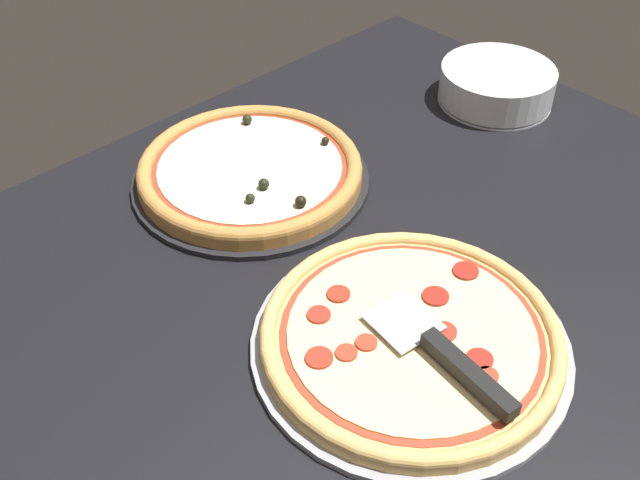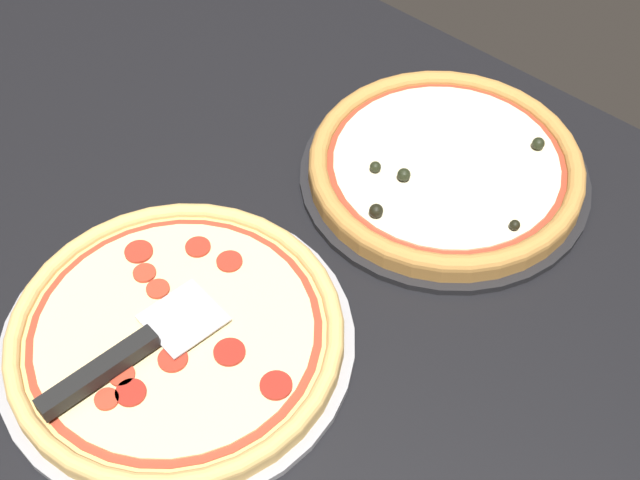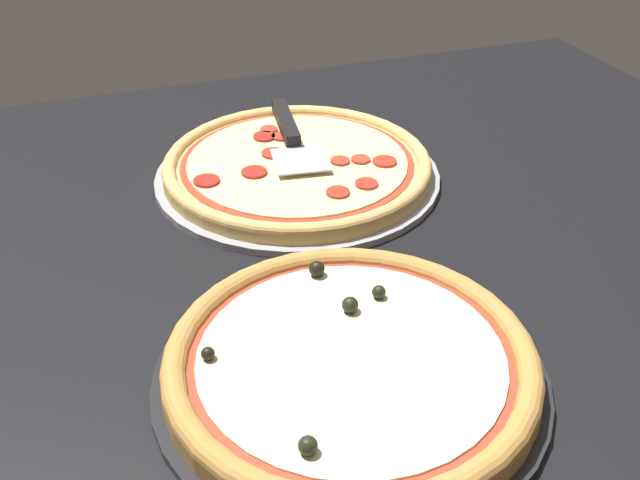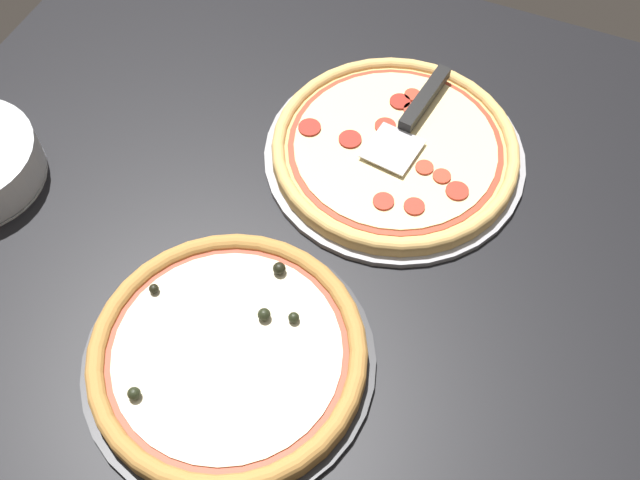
% 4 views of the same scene
% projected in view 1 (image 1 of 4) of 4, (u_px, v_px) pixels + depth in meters
% --- Properties ---
extents(ground_plane, '(1.49, 1.12, 0.04)m').
position_uv_depth(ground_plane, '(339.00, 305.00, 1.06)').
color(ground_plane, black).
extents(pizza_pan_front, '(0.42, 0.42, 0.01)m').
position_uv_depth(pizza_pan_front, '(409.00, 346.00, 0.98)').
color(pizza_pan_front, '#939399').
rests_on(pizza_pan_front, ground_plane).
extents(pizza_front, '(0.39, 0.39, 0.03)m').
position_uv_depth(pizza_front, '(410.00, 336.00, 0.97)').
color(pizza_front, '#DBAD60').
rests_on(pizza_front, pizza_pan_front).
extents(pizza_pan_back, '(0.40, 0.40, 0.01)m').
position_uv_depth(pizza_pan_back, '(251.00, 180.00, 1.25)').
color(pizza_pan_back, black).
rests_on(pizza_pan_back, ground_plane).
extents(pizza_back, '(0.37, 0.37, 0.04)m').
position_uv_depth(pizza_back, '(250.00, 169.00, 1.24)').
color(pizza_back, '#B77F3D').
rests_on(pizza_back, pizza_pan_back).
extents(serving_spatula, '(0.09, 0.23, 0.02)m').
position_uv_depth(serving_spatula, '(455.00, 362.00, 0.90)').
color(serving_spatula, '#B7B7BC').
rests_on(serving_spatula, pizza_front).
extents(plate_stack, '(0.22, 0.22, 0.07)m').
position_uv_depth(plate_stack, '(497.00, 85.00, 1.43)').
color(plate_stack, silver).
rests_on(plate_stack, ground_plane).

